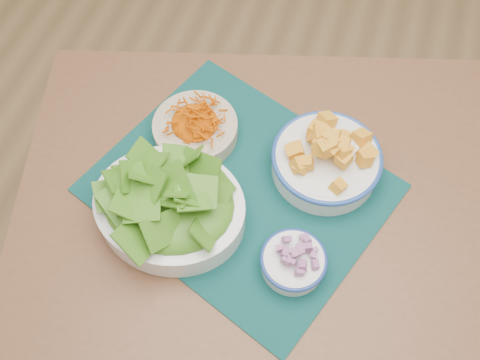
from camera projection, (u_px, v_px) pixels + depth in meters
The scene contains 7 objects.
ground at pixel (310, 324), 1.71m from camera, with size 4.00×4.00×0.00m, color #9E7A4C.
table at pixel (280, 212), 1.20m from camera, with size 1.25×1.00×0.75m.
placemat at pixel (240, 188), 1.10m from camera, with size 0.55×0.45×0.00m, color #052828.
carrot_bowl at pixel (195, 126), 1.14m from camera, with size 0.19×0.19×0.07m.
squash_bowl at pixel (327, 156), 1.08m from camera, with size 0.27×0.27×0.11m.
lettuce_bowl at pixel (169, 203), 1.02m from camera, with size 0.30×0.26×0.13m.
onion_bowl at pixel (293, 261), 0.99m from camera, with size 0.15×0.15×0.06m.
Camera 1 is at (-0.08, -0.49, 1.72)m, focal length 40.00 mm.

